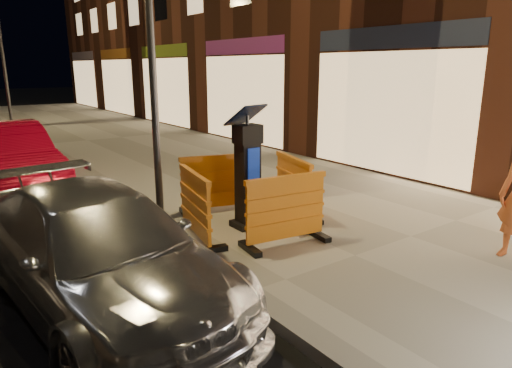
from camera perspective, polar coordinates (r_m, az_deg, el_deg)
ground_plane at (r=5.47m, az=-0.64°, el=-14.67°), size 120.00×120.00×0.00m
sidewalk at (r=7.42m, az=18.73°, el=-6.74°), size 6.00×60.00×0.15m
kerb at (r=5.44m, az=-0.64°, el=-13.98°), size 0.30×60.00×0.15m
parking_kiosk at (r=7.18m, az=-1.05°, el=1.66°), size 0.70×0.70×1.84m
barrier_front at (r=6.56m, az=3.74°, el=-3.32°), size 1.38×0.72×1.03m
barrier_back at (r=8.05m, az=-4.92°, el=0.04°), size 1.42×0.89×1.03m
barrier_kerbside at (r=6.80m, az=-7.61°, el=-2.75°), size 0.79×1.40×1.03m
barrier_bldgside at (r=7.84m, az=4.66°, el=-0.34°), size 0.87×1.42×1.03m
car_silver at (r=5.74m, az=-18.52°, el=-13.99°), size 2.30×4.71×1.32m
car_red at (r=11.11m, az=-28.49°, el=-1.18°), size 1.81×4.65×1.51m
street_lamp_mid at (r=7.54m, az=-13.04°, el=17.82°), size 0.12×0.12×6.00m
street_lamp_far at (r=22.11m, az=-29.12°, el=14.00°), size 0.12×0.12×6.00m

